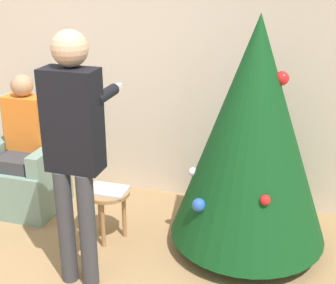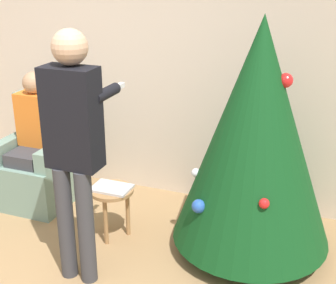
{
  "view_description": "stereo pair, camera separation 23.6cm",
  "coord_description": "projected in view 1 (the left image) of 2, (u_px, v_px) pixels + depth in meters",
  "views": [
    {
      "loc": [
        1.56,
        -1.88,
        2.2
      ],
      "look_at": [
        0.69,
        1.07,
        1.01
      ],
      "focal_mm": 50.0,
      "sensor_mm": 36.0,
      "label": 1
    },
    {
      "loc": [
        1.78,
        -1.81,
        2.2
      ],
      "look_at": [
        0.69,
        1.07,
        1.01
      ],
      "focal_mm": 50.0,
      "sensor_mm": 36.0,
      "label": 2
    }
  ],
  "objects": [
    {
      "name": "person_standing",
      "position": [
        74.0,
        141.0,
        3.1
      ],
      "size": [
        0.4,
        0.57,
        1.81
      ],
      "color": "#38383D",
      "rests_on": "ground_plane"
    },
    {
      "name": "person_seated",
      "position": [
        23.0,
        138.0,
        4.24
      ],
      "size": [
        0.36,
        0.46,
        1.27
      ],
      "color": "#38383D",
      "rests_on": "ground_plane"
    },
    {
      "name": "side_stool",
      "position": [
        108.0,
        200.0,
        3.85
      ],
      "size": [
        0.36,
        0.36,
        0.45
      ],
      "color": "#A37547",
      "rests_on": "ground_plane"
    },
    {
      "name": "laptop",
      "position": [
        108.0,
        190.0,
        3.81
      ],
      "size": [
        0.32,
        0.22,
        0.02
      ],
      "color": "silver",
      "rests_on": "side_stool"
    },
    {
      "name": "armchair",
      "position": [
        29.0,
        171.0,
        4.38
      ],
      "size": [
        0.62,
        0.61,
        1.03
      ],
      "color": "gray",
      "rests_on": "ground_plane"
    },
    {
      "name": "wall_back",
      "position": [
        133.0,
        58.0,
        4.4
      ],
      "size": [
        8.0,
        0.06,
        2.7
      ],
      "color": "beige",
      "rests_on": "ground_plane"
    },
    {
      "name": "christmas_tree",
      "position": [
        253.0,
        132.0,
        3.53
      ],
      "size": [
        1.24,
        1.24,
        1.87
      ],
      "color": "brown",
      "rests_on": "ground_plane"
    }
  ]
}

